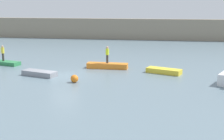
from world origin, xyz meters
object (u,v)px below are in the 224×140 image
at_px(rowboat_yellow, 164,71).
at_px(person_hiviz_shirt, 107,54).
at_px(rowboat_green, 4,63).
at_px(rowboat_grey, 39,73).
at_px(rowboat_orange, 107,66).
at_px(mooring_buoy, 74,79).
at_px(person_yellow_shirt, 3,52).

xyz_separation_m(rowboat_yellow, person_hiviz_shirt, (-5.49, 1.38, 1.23)).
height_order(rowboat_green, rowboat_grey, rowboat_grey).
xyz_separation_m(rowboat_orange, person_hiviz_shirt, (0.00, 0.00, 1.20)).
height_order(rowboat_grey, mooring_buoy, mooring_buoy).
distance_m(rowboat_grey, mooring_buoy, 4.11).
height_order(person_hiviz_shirt, mooring_buoy, person_hiviz_shirt).
height_order(rowboat_grey, person_hiviz_shirt, person_hiviz_shirt).
distance_m(rowboat_orange, person_yellow_shirt, 11.07).
relative_size(rowboat_orange, rowboat_yellow, 1.27).
height_order(rowboat_orange, person_hiviz_shirt, person_hiviz_shirt).
relative_size(rowboat_yellow, person_hiviz_shirt, 1.89).
bearing_deg(mooring_buoy, rowboat_yellow, 32.35).
bearing_deg(rowboat_orange, rowboat_yellow, -12.96).
bearing_deg(rowboat_grey, rowboat_yellow, 31.17).
relative_size(person_yellow_shirt, person_hiviz_shirt, 0.98).
height_order(rowboat_green, rowboat_orange, rowboat_orange).
bearing_deg(rowboat_grey, person_hiviz_shirt, 54.48).
bearing_deg(rowboat_green, rowboat_grey, -22.22).
bearing_deg(rowboat_orange, rowboat_green, -179.98).
bearing_deg(rowboat_yellow, rowboat_grey, -144.56).
height_order(rowboat_green, person_yellow_shirt, person_yellow_shirt).
xyz_separation_m(rowboat_green, rowboat_orange, (11.02, -0.22, 0.07)).
bearing_deg(person_yellow_shirt, rowboat_orange, -1.15).
height_order(rowboat_orange, rowboat_yellow, rowboat_orange).
height_order(rowboat_orange, mooring_buoy, mooring_buoy).
distance_m(rowboat_grey, person_yellow_shirt, 7.19).
relative_size(rowboat_yellow, person_yellow_shirt, 1.93).
relative_size(rowboat_green, mooring_buoy, 5.85).
bearing_deg(person_hiviz_shirt, person_yellow_shirt, 178.85).
distance_m(rowboat_green, rowboat_yellow, 16.59).
height_order(rowboat_yellow, person_hiviz_shirt, person_hiviz_shirt).
distance_m(rowboat_green, mooring_buoy, 11.18).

